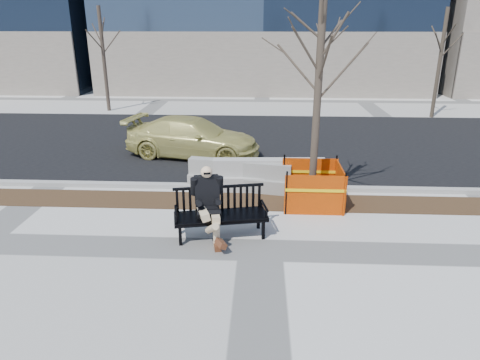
% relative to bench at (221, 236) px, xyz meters
% --- Properties ---
extents(ground, '(120.00, 120.00, 0.00)m').
position_rel_bench_xyz_m(ground, '(0.89, -0.58, 0.00)').
color(ground, beige).
rests_on(ground, ground).
extents(mulch_strip, '(40.00, 1.20, 0.02)m').
position_rel_bench_xyz_m(mulch_strip, '(0.89, 2.02, 0.00)').
color(mulch_strip, '#47301C').
rests_on(mulch_strip, ground).
extents(asphalt_street, '(60.00, 10.40, 0.01)m').
position_rel_bench_xyz_m(asphalt_street, '(0.89, 8.22, 0.00)').
color(asphalt_street, black).
rests_on(asphalt_street, ground).
extents(curb, '(60.00, 0.25, 0.12)m').
position_rel_bench_xyz_m(curb, '(0.89, 2.97, 0.06)').
color(curb, '#9E9B93').
rests_on(curb, ground).
extents(bench, '(2.21, 1.17, 1.12)m').
position_rel_bench_xyz_m(bench, '(0.00, 0.00, 0.00)').
color(bench, black).
rests_on(bench, ground).
extents(seated_man, '(0.93, 1.29, 1.63)m').
position_rel_bench_xyz_m(seated_man, '(-0.28, -0.00, 0.00)').
color(seated_man, black).
rests_on(seated_man, ground).
extents(tree_fence, '(2.28, 2.28, 5.68)m').
position_rel_bench_xyz_m(tree_fence, '(2.23, 1.98, 0.00)').
color(tree_fence, '#E24101').
rests_on(tree_fence, ground).
extents(sedan, '(5.05, 2.84, 1.38)m').
position_rel_bench_xyz_m(sedan, '(-1.56, 6.15, 0.00)').
color(sedan, '#C8BE65').
rests_on(sedan, ground).
extents(jersey_barrier_left, '(3.03, 1.13, 0.85)m').
position_rel_bench_xyz_m(jersey_barrier_left, '(0.27, 2.98, 0.00)').
color(jersey_barrier_left, gray).
rests_on(jersey_barrier_left, ground).
extents(jersey_barrier_right, '(3.22, 0.81, 0.91)m').
position_rel_bench_xyz_m(jersey_barrier_right, '(1.11, 3.01, 0.00)').
color(jersey_barrier_right, '#AAA79F').
rests_on(jersey_barrier_right, ground).
extents(far_tree_left, '(2.39, 2.39, 5.78)m').
position_rel_bench_xyz_m(far_tree_left, '(-7.48, 14.48, 0.00)').
color(far_tree_left, '#47392D').
rests_on(far_tree_left, ground).
extents(far_tree_right, '(2.76, 2.76, 5.65)m').
position_rel_bench_xyz_m(far_tree_right, '(9.53, 13.57, 0.00)').
color(far_tree_right, '#473B2D').
rests_on(far_tree_right, ground).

